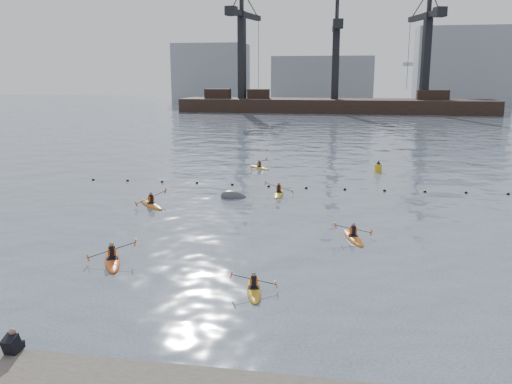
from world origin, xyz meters
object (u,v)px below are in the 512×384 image
at_px(kayaker_5, 259,167).
at_px(kayaker_4, 353,237).
at_px(kayaker_0, 112,260).
at_px(nav_buoy, 378,168).
at_px(mooring_buoy, 234,197).
at_px(kayaker_2, 151,204).
at_px(kayaker_1, 254,289).
at_px(kayaker_3, 279,193).

bearing_deg(kayaker_5, kayaker_4, -116.20).
bearing_deg(kayaker_0, nav_buoy, 37.50).
bearing_deg(mooring_buoy, kayaker_2, -145.58).
bearing_deg(mooring_buoy, kayaker_1, -74.90).
xyz_separation_m(kayaker_0, kayaker_2, (-2.27, 11.10, -0.00)).
xyz_separation_m(kayaker_0, nav_buoy, (13.53, 27.27, 0.26)).
bearing_deg(kayaker_2, kayaker_0, -122.14).
xyz_separation_m(kayaker_1, nav_buoy, (6.24, 29.56, 0.27)).
relative_size(kayaker_1, kayaker_2, 1.01).
distance_m(kayaker_2, nav_buoy, 22.60).
bearing_deg(nav_buoy, kayaker_2, -134.35).
height_order(kayaker_3, nav_buoy, nav_buoy).
height_order(kayaker_4, nav_buoy, nav_buoy).
distance_m(kayaker_5, nav_buoy, 11.08).
bearing_deg(kayaker_4, kayaker_3, -78.68).
height_order(kayaker_3, kayaker_5, kayaker_3).
height_order(kayaker_1, kayaker_5, kayaker_5).
relative_size(kayaker_3, kayaker_5, 1.25).
bearing_deg(kayaker_1, kayaker_0, 149.98).
relative_size(kayaker_2, kayaker_4, 0.91).
bearing_deg(kayaker_5, nav_buoy, -48.23).
bearing_deg(kayaker_3, nav_buoy, 54.70).
relative_size(kayaker_5, nav_buoy, 2.14).
distance_m(kayaker_0, kayaker_2, 11.33).
bearing_deg(nav_buoy, mooring_buoy, -130.28).
distance_m(kayaker_0, nav_buoy, 30.44).
bearing_deg(kayaker_4, nav_buoy, -112.63).
relative_size(kayaker_2, mooring_buoy, 1.49).
height_order(kayaker_2, kayaker_5, kayaker_2).
relative_size(kayaker_3, mooring_buoy, 1.64).
bearing_deg(kayaker_1, kayaker_3, 81.99).
bearing_deg(kayaker_0, kayaker_5, 58.73).
xyz_separation_m(kayaker_5, mooring_buoy, (0.29, -12.63, -0.09)).
xyz_separation_m(kayaker_3, nav_buoy, (7.70, 11.15, 0.26)).
height_order(kayaker_5, nav_buoy, nav_buoy).
bearing_deg(kayaker_1, mooring_buoy, 92.57).
bearing_deg(mooring_buoy, kayaker_5, 91.31).
bearing_deg(kayaker_3, kayaker_0, -110.57).
xyz_separation_m(kayaker_5, nav_buoy, (11.07, 0.10, 0.27)).
height_order(kayaker_0, kayaker_2, kayaker_2).
xyz_separation_m(kayaker_4, nav_buoy, (2.22, 21.44, 0.27)).
relative_size(kayaker_2, nav_buoy, 2.44).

